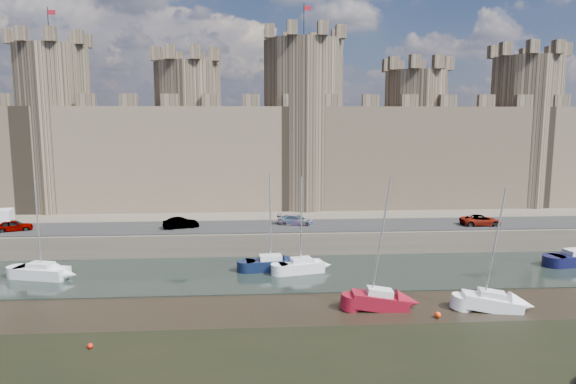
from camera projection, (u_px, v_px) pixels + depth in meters
name	position (u px, v px, depth m)	size (l,w,h in m)	color
water_channel	(306.00, 272.00, 50.17)	(160.00, 12.00, 0.08)	black
quay	(284.00, 201.00, 85.54)	(160.00, 60.00, 2.50)	#4C443A
road	(297.00, 226.00, 59.68)	(160.00, 7.00, 0.10)	black
castle	(285.00, 142.00, 72.15)	(108.50, 11.00, 29.00)	#42382B
car_0	(13.00, 226.00, 56.86)	(1.58, 3.92, 1.34)	gray
car_1	(181.00, 223.00, 58.30)	(1.38, 3.96, 1.30)	gray
car_2	(296.00, 220.00, 60.17)	(1.75, 4.31, 1.25)	gray
car_3	(481.00, 220.00, 59.84)	(2.14, 4.65, 1.29)	gray
sailboat_0	(41.00, 271.00, 48.20)	(5.33, 3.11, 9.36)	silver
sailboat_1	(271.00, 263.00, 50.73)	(4.98, 2.37, 9.64)	black
sailboat_2	(301.00, 266.00, 49.92)	(4.64, 2.65, 9.42)	silver
sailboat_4	(380.00, 300.00, 40.62)	(4.59, 1.97, 10.53)	maroon
sailboat_5	(492.00, 301.00, 40.41)	(4.78, 2.58, 9.76)	white
buoy_1	(90.00, 346.00, 33.70)	(0.37, 0.37, 0.37)	red
buoy_3	(438.00, 315.00, 38.88)	(0.48, 0.48, 0.48)	#F4350A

